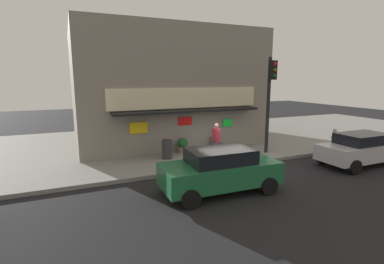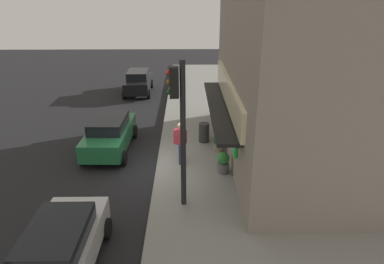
{
  "view_description": "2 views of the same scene",
  "coord_description": "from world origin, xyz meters",
  "px_view_note": "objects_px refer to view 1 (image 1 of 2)",
  "views": [
    {
      "loc": [
        -6.79,
        -10.96,
        4.07
      ],
      "look_at": [
        -1.69,
        0.76,
        1.68
      ],
      "focal_mm": 26.83,
      "sensor_mm": 36.0,
      "label": 1
    },
    {
      "loc": [
        13.02,
        1.27,
        7.1
      ],
      "look_at": [
        -0.71,
        1.51,
        1.39
      ],
      "focal_mm": 32.47,
      "sensor_mm": 36.0,
      "label": 2
    }
  ],
  "objects_px": {
    "pedestrian": "(216,140)",
    "potted_plant_by_doorway": "(183,145)",
    "parked_car_green": "(220,170)",
    "fire_hydrant": "(334,136)",
    "potted_plant_by_window": "(216,142)",
    "traffic_light": "(270,92)",
    "trash_can": "(167,149)",
    "parked_car_silver": "(361,149)"
  },
  "relations": [
    {
      "from": "fire_hydrant",
      "to": "potted_plant_by_doorway",
      "type": "relative_size",
      "value": 1.12
    },
    {
      "from": "traffic_light",
      "to": "trash_can",
      "type": "xyz_separation_m",
      "value": [
        -5.26,
        1.07,
        -2.73
      ]
    },
    {
      "from": "trash_can",
      "to": "parked_car_silver",
      "type": "xyz_separation_m",
      "value": [
        8.3,
        -4.18,
        0.17
      ]
    },
    {
      "from": "trash_can",
      "to": "potted_plant_by_window",
      "type": "distance_m",
      "value": 3.14
    },
    {
      "from": "pedestrian",
      "to": "parked_car_silver",
      "type": "distance_m",
      "value": 6.89
    },
    {
      "from": "fire_hydrant",
      "to": "potted_plant_by_doorway",
      "type": "xyz_separation_m",
      "value": [
        -9.34,
        1.5,
        -0.0
      ]
    },
    {
      "from": "pedestrian",
      "to": "potted_plant_by_window",
      "type": "height_order",
      "value": "pedestrian"
    },
    {
      "from": "fire_hydrant",
      "to": "parked_car_green",
      "type": "bearing_deg",
      "value": -160.24
    },
    {
      "from": "parked_car_green",
      "to": "parked_car_silver",
      "type": "xyz_separation_m",
      "value": [
        7.77,
        0.25,
        -0.03
      ]
    },
    {
      "from": "traffic_light",
      "to": "parked_car_green",
      "type": "height_order",
      "value": "traffic_light"
    },
    {
      "from": "potted_plant_by_doorway",
      "to": "potted_plant_by_window",
      "type": "xyz_separation_m",
      "value": [
        1.99,
        0.0,
        0.01
      ]
    },
    {
      "from": "fire_hydrant",
      "to": "pedestrian",
      "type": "height_order",
      "value": "pedestrian"
    },
    {
      "from": "traffic_light",
      "to": "pedestrian",
      "type": "bearing_deg",
      "value": -179.21
    },
    {
      "from": "trash_can",
      "to": "parked_car_green",
      "type": "relative_size",
      "value": 0.22
    },
    {
      "from": "fire_hydrant",
      "to": "parked_car_green",
      "type": "height_order",
      "value": "parked_car_green"
    },
    {
      "from": "potted_plant_by_doorway",
      "to": "pedestrian",
      "type": "bearing_deg",
      "value": -58.53
    },
    {
      "from": "pedestrian",
      "to": "potted_plant_by_doorway",
      "type": "xyz_separation_m",
      "value": [
        -1.06,
        1.73,
        -0.55
      ]
    },
    {
      "from": "potted_plant_by_doorway",
      "to": "trash_can",
      "type": "bearing_deg",
      "value": -150.25
    },
    {
      "from": "fire_hydrant",
      "to": "potted_plant_by_doorway",
      "type": "distance_m",
      "value": 9.46
    },
    {
      "from": "traffic_light",
      "to": "parked_car_green",
      "type": "bearing_deg",
      "value": -144.64
    },
    {
      "from": "potted_plant_by_doorway",
      "to": "parked_car_silver",
      "type": "bearing_deg",
      "value": -33.64
    },
    {
      "from": "parked_car_green",
      "to": "pedestrian",
      "type": "bearing_deg",
      "value": 64.0
    },
    {
      "from": "traffic_light",
      "to": "potted_plant_by_window",
      "type": "distance_m",
      "value": 3.89
    },
    {
      "from": "pedestrian",
      "to": "potted_plant_by_window",
      "type": "distance_m",
      "value": 2.04
    },
    {
      "from": "fire_hydrant",
      "to": "parked_car_silver",
      "type": "xyz_separation_m",
      "value": [
        -2.12,
        -3.3,
        0.18
      ]
    },
    {
      "from": "fire_hydrant",
      "to": "potted_plant_by_window",
      "type": "height_order",
      "value": "fire_hydrant"
    },
    {
      "from": "fire_hydrant",
      "to": "potted_plant_by_doorway",
      "type": "bearing_deg",
      "value": 170.89
    },
    {
      "from": "potted_plant_by_window",
      "to": "parked_car_green",
      "type": "bearing_deg",
      "value": -116.8
    },
    {
      "from": "trash_can",
      "to": "fire_hydrant",
      "type": "bearing_deg",
      "value": -4.82
    },
    {
      "from": "traffic_light",
      "to": "fire_hydrant",
      "type": "relative_size",
      "value": 5.36
    },
    {
      "from": "potted_plant_by_doorway",
      "to": "traffic_light",
      "type": "bearing_deg",
      "value": -21.98
    },
    {
      "from": "pedestrian",
      "to": "parked_car_silver",
      "type": "bearing_deg",
      "value": -26.51
    },
    {
      "from": "trash_can",
      "to": "potted_plant_by_window",
      "type": "relative_size",
      "value": 1.06
    },
    {
      "from": "traffic_light",
      "to": "potted_plant_by_doorway",
      "type": "height_order",
      "value": "traffic_light"
    },
    {
      "from": "traffic_light",
      "to": "fire_hydrant",
      "type": "xyz_separation_m",
      "value": [
        5.16,
        0.19,
        -2.75
      ]
    },
    {
      "from": "potted_plant_by_doorway",
      "to": "parked_car_silver",
      "type": "height_order",
      "value": "parked_car_silver"
    },
    {
      "from": "fire_hydrant",
      "to": "trash_can",
      "type": "height_order",
      "value": "trash_can"
    },
    {
      "from": "parked_car_silver",
      "to": "trash_can",
      "type": "bearing_deg",
      "value": 153.25
    },
    {
      "from": "traffic_light",
      "to": "potted_plant_by_window",
      "type": "relative_size",
      "value": 5.64
    },
    {
      "from": "potted_plant_by_doorway",
      "to": "potted_plant_by_window",
      "type": "relative_size",
      "value": 0.94
    },
    {
      "from": "traffic_light",
      "to": "trash_can",
      "type": "height_order",
      "value": "traffic_light"
    },
    {
      "from": "potted_plant_by_doorway",
      "to": "parked_car_green",
      "type": "height_order",
      "value": "parked_car_green"
    }
  ]
}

